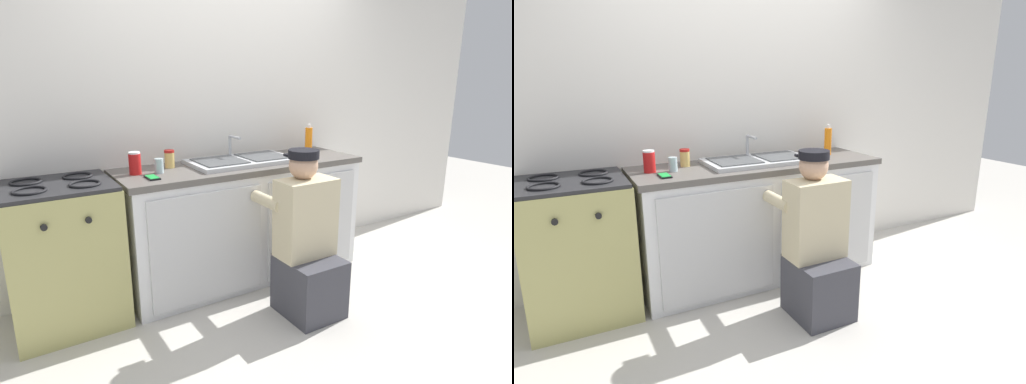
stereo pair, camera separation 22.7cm
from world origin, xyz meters
The scene contains 12 objects.
ground_plane centered at (0.00, 0.00, 0.00)m, with size 12.00×12.00×0.00m, color beige.
back_wall centered at (0.00, 0.65, 1.25)m, with size 6.00×0.10×2.50m, color silver.
counter_cabinet centered at (0.00, 0.29, 0.44)m, with size 1.86×0.62×0.87m.
countertop centered at (0.00, 0.30, 0.90)m, with size 1.90×0.62×0.04m, color #5B5651.
sink_double_basin centered at (0.00, 0.30, 0.94)m, with size 0.80×0.44×0.19m.
stove_range centered at (-1.30, 0.30, 0.47)m, with size 0.66×0.62×0.94m.
plumber_person centered at (0.08, -0.40, 0.46)m, with size 0.42×0.61×1.10m.
soda_cup_red centered at (-0.80, 0.34, 0.99)m, with size 0.08×0.08×0.15m.
water_glass centered at (-0.65, 0.29, 0.97)m, with size 0.06×0.06×0.10m.
cell_phone centered at (-0.74, 0.17, 0.92)m, with size 0.07×0.14×0.01m.
soap_bottle_orange centered at (0.66, 0.33, 1.03)m, with size 0.06×0.06×0.25m.
condiment_jar centered at (-0.53, 0.42, 0.98)m, with size 0.07×0.07×0.13m.
Camera 2 is at (-1.39, -2.57, 1.57)m, focal length 30.00 mm.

